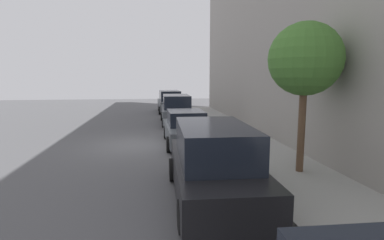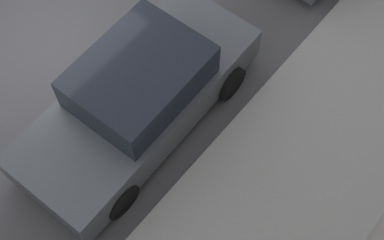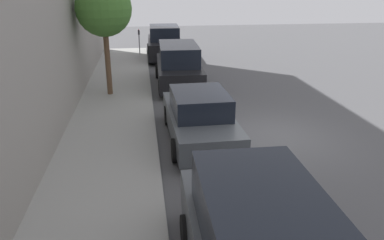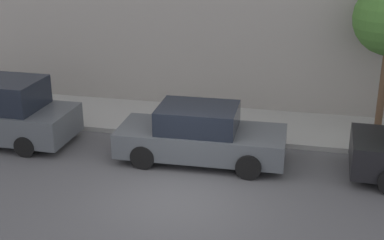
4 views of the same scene
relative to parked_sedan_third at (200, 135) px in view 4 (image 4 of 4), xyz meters
The scene contains 3 objects.
ground_plane 2.32m from the parked_sedan_third, behind, with size 60.00×60.00×0.00m, color #515154.
sidewalk 2.80m from the parked_sedan_third, ahead, with size 2.85×32.00×0.15m.
parked_sedan_third is the anchor object (origin of this frame).
Camera 4 is at (-10.87, -2.82, 6.14)m, focal length 50.00 mm.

